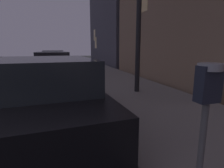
% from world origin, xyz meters
% --- Properties ---
extents(parking_meter, '(0.19, 0.19, 1.34)m').
position_xyz_m(parking_meter, '(4.25, 0.04, 1.17)').
color(parking_meter, '#59595B').
rests_on(parking_meter, sidewalk).
extents(car_black, '(2.27, 4.36, 1.43)m').
position_xyz_m(car_black, '(2.85, 2.56, 0.71)').
color(car_black, black).
rests_on(car_black, ground).
extents(car_red, '(2.16, 4.65, 1.43)m').
position_xyz_m(car_red, '(2.85, 9.15, 0.71)').
color(car_red, maroon).
rests_on(car_red, ground).
extents(car_silver, '(2.23, 4.59, 1.43)m').
position_xyz_m(car_silver, '(2.85, 15.73, 0.72)').
color(car_silver, '#B7B7BF').
rests_on(car_silver, ground).
extents(building_far, '(6.06, 10.38, 8.28)m').
position_xyz_m(building_far, '(10.33, 16.89, 4.14)').
color(building_far, '#4C4C56').
rests_on(building_far, ground).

